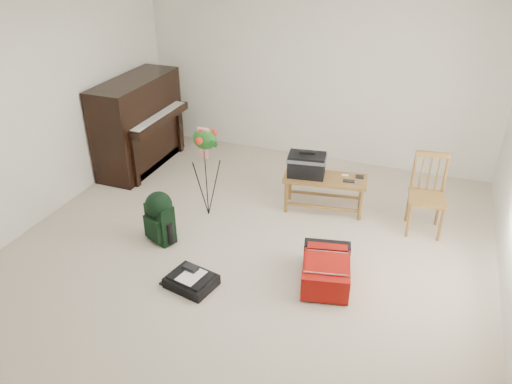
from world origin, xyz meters
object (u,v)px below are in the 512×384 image
at_px(bench, 313,168).
at_px(green_backpack, 159,215).
at_px(black_duffel, 191,280).
at_px(dining_chair, 427,195).
at_px(flower_stand, 206,173).
at_px(red_suitcase, 327,267).
at_px(piano, 139,125).

bearing_deg(bench, green_backpack, -144.68).
relative_size(bench, black_duffel, 2.02).
relative_size(bench, green_backpack, 1.70).
distance_m(dining_chair, flower_stand, 2.49).
bearing_deg(dining_chair, black_duffel, -144.72).
bearing_deg(black_duffel, dining_chair, 54.33).
relative_size(bench, red_suitcase, 1.37).
bearing_deg(black_duffel, piano, 142.86).
bearing_deg(dining_chair, piano, 167.78).
height_order(piano, dining_chair, piano).
bearing_deg(bench, piano, 164.51).
height_order(bench, flower_stand, flower_stand).
height_order(bench, dining_chair, dining_chair).
xyz_separation_m(red_suitcase, black_duffel, (-1.20, -0.56, -0.08)).
bearing_deg(bench, red_suitcase, -77.05).
height_order(piano, green_backpack, piano).
bearing_deg(red_suitcase, green_backpack, 167.51).
height_order(bench, green_backpack, bench).
xyz_separation_m(bench, green_backpack, (-1.34, -1.29, -0.20)).
bearing_deg(red_suitcase, bench, 99.55).
bearing_deg(red_suitcase, black_duffel, -167.11).
bearing_deg(green_backpack, black_duffel, -19.17).
relative_size(black_duffel, flower_stand, 0.44).
bearing_deg(bench, dining_chair, -10.11).
distance_m(piano, bench, 2.59).
relative_size(red_suitcase, flower_stand, 0.66).
relative_size(piano, flower_stand, 1.32).
bearing_deg(dining_chair, flower_stand, -173.97).
bearing_deg(red_suitcase, piano, 140.33).
bearing_deg(dining_chair, green_backpack, -161.86).
xyz_separation_m(piano, flower_stand, (1.47, -0.91, -0.05)).
bearing_deg(green_backpack, bench, 65.68).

